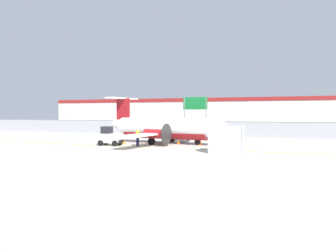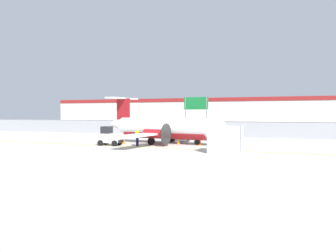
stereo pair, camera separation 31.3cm
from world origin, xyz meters
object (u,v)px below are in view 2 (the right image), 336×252
cargo_container (225,139)px  traffic_cone_far_right (124,141)px  baggage_tug (109,137)px  parked_car_1 (196,127)px  traffic_cone_near_right (178,141)px  traffic_cone_near_left (200,142)px  parked_car_2 (238,127)px  parked_car_3 (296,128)px  commuter_airplane (167,128)px  parked_car_0 (156,125)px  traffic_cone_far_left (121,138)px  ground_crew_worker (137,136)px  highway_sign (196,106)px

cargo_container → traffic_cone_far_right: (-11.47, 4.00, -0.79)m
baggage_tug → parked_car_1: baggage_tug is taller
traffic_cone_near_right → traffic_cone_near_left: bearing=-1.8°
baggage_tug → traffic_cone_near_right: (5.98, 3.53, -0.54)m
parked_car_2 → parked_car_3: same height
traffic_cone_near_right → parked_car_2: size_ratio=0.15×
commuter_airplane → baggage_tug: (-4.56, -3.88, -0.75)m
commuter_airplane → parked_car_1: (-2.31, 18.90, -0.71)m
commuter_airplane → traffic_cone_near_left: size_ratio=25.12×
parked_car_3 → traffic_cone_near_left: bearing=64.0°
cargo_container → parked_car_2: (-3.22, 26.55, -0.21)m
parked_car_0 → parked_car_2: same height
traffic_cone_near_left → parked_car_0: 28.20m
baggage_tug → traffic_cone_far_left: 5.69m
parked_car_1 → parked_car_3: 15.79m
ground_crew_worker → traffic_cone_near_left: (5.49, 2.99, -0.64)m
traffic_cone_near_right → parked_car_2: 21.26m
highway_sign → traffic_cone_near_right: bearing=-80.9°
commuter_airplane → traffic_cone_near_right: 1.96m
commuter_airplane → parked_car_0: 26.01m
parked_car_0 → parked_car_2: 15.61m
traffic_cone_far_right → highway_sign: highway_sign is taller
traffic_cone_near_left → traffic_cone_near_right: bearing=178.2°
traffic_cone_near_right → traffic_cone_far_left: size_ratio=1.00×
highway_sign → baggage_tug: bearing=-101.9°
parked_car_0 → highway_sign: (10.39, -9.69, 3.24)m
traffic_cone_far_left → parked_car_2: (10.44, 19.21, 0.58)m
traffic_cone_far_right → parked_car_2: parked_car_2 is taller
commuter_airplane → traffic_cone_far_left: (-6.29, 1.51, -1.29)m
cargo_container → commuter_airplane: bearing=148.7°
cargo_container → traffic_cone_far_left: bearing=158.8°
commuter_airplane → cargo_container: size_ratio=6.12×
traffic_cone_near_right → traffic_cone_far_right: bearing=-165.0°
cargo_container → parked_car_0: (-18.60, 29.28, -0.21)m
traffic_cone_near_right → highway_sign: 14.80m
traffic_cone_far_left → baggage_tug: bearing=-72.1°
traffic_cone_far_left → parked_car_3: parked_car_3 is taller
parked_car_0 → highway_sign: highway_sign is taller
traffic_cone_near_left → traffic_cone_far_left: same height
ground_crew_worker → traffic_cone_near_right: ground_crew_worker is taller
parked_car_2 → parked_car_0: bearing=173.3°
ground_crew_worker → parked_car_0: same height
traffic_cone_near_right → baggage_tug: bearing=-149.5°
ground_crew_worker → traffic_cone_far_left: 6.74m
parked_car_3 → highway_sign: bearing=30.2°
parked_car_2 → parked_car_1: bearing=-160.8°
ground_crew_worker → traffic_cone_far_right: (-2.38, 1.58, -0.64)m
baggage_tug → parked_car_2: baggage_tug is taller
commuter_airplane → parked_car_0: commuter_airplane is taller
traffic_cone_near_right → parked_car_1: (-3.73, 19.25, 0.58)m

